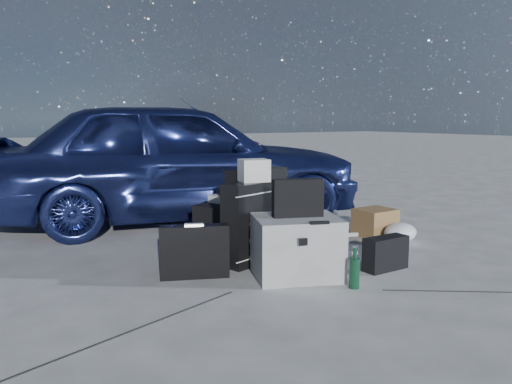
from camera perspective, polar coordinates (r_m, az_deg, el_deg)
ground at (r=3.98m, az=3.95°, el=-8.73°), size 60.00×60.00×0.00m
car at (r=5.72m, az=-9.03°, el=3.58°), size 4.37×2.56×1.40m
pelican_case at (r=3.74m, az=4.64°, el=-6.25°), size 0.76×0.69×0.45m
laptop_bag at (r=3.69m, az=4.79°, el=-0.68°), size 0.38×0.22×0.28m
briefcase at (r=3.73m, az=-7.05°, el=-6.78°), size 0.51×0.30×0.39m
suitcase_left at (r=4.39m, az=0.07°, el=-2.09°), size 0.60×0.33×0.74m
suitcase_right at (r=4.06m, az=-0.34°, el=-3.50°), size 0.59×0.35×0.67m
white_carton at (r=4.01m, az=-0.23°, el=2.49°), size 0.26×0.22×0.18m
duffel_bag at (r=4.77m, az=-2.61°, el=-3.39°), size 0.85×0.61×0.39m
flat_box_white at (r=4.72m, az=-2.50°, el=-0.67°), size 0.47×0.40×0.07m
flat_box_black at (r=4.71m, az=-2.72°, el=0.07°), size 0.27×0.21×0.05m
cardboard_box at (r=5.15m, az=13.44°, el=-3.39°), size 0.37×0.33×0.27m
plastic_bag at (r=4.98m, az=16.17°, el=-4.45°), size 0.35×0.30×0.18m
messenger_bag at (r=4.03m, az=14.58°, el=-6.80°), size 0.38×0.15×0.26m
green_bottle at (r=3.56m, az=11.19°, el=-8.50°), size 0.09×0.09×0.29m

